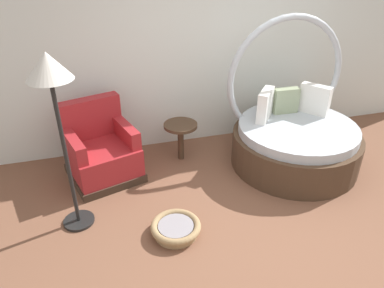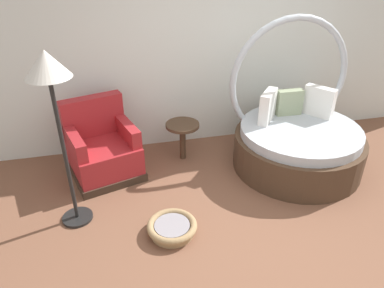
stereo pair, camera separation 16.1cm
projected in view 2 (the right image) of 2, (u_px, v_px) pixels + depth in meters
name	position (u px, v px, depth m)	size (l,w,h in m)	color
ground_plane	(254.00, 231.00, 3.75)	(8.00, 8.00, 0.02)	brown
back_wall	(204.00, 40.00, 4.79)	(8.00, 0.12, 2.87)	silver
round_daybed	(296.00, 138.00, 4.65)	(1.62, 1.62, 1.84)	#473323
red_armchair	(102.00, 150.00, 4.50)	(0.99, 0.99, 0.94)	#38281E
pet_basket	(172.00, 228.00, 3.67)	(0.51, 0.51, 0.13)	#9E7F56
side_table	(183.00, 130.00, 4.75)	(0.44, 0.44, 0.52)	#473323
floor_lamp	(50.00, 83.00, 3.14)	(0.40, 0.40, 1.82)	black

